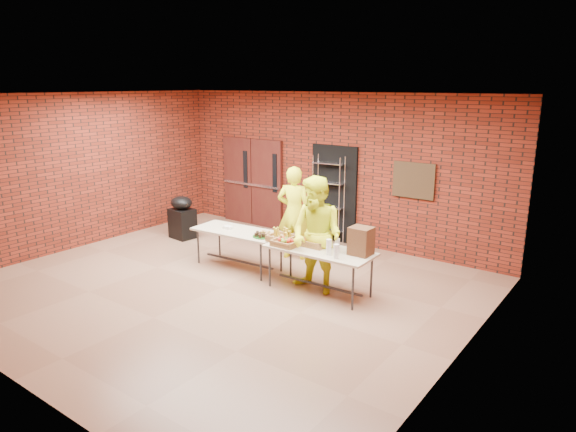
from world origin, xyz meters
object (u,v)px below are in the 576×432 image
(coffee_dispenser, at_px, (361,241))
(table_left, at_px, (238,234))
(volunteer_woman, at_px, (294,213))
(covered_grill, at_px, (182,217))
(volunteer_man, at_px, (317,235))
(table_right, at_px, (320,253))
(wire_rack, at_px, (328,199))

(coffee_dispenser, bearing_deg, table_left, -178.47)
(table_left, height_order, volunteer_woman, volunteer_woman)
(volunteer_woman, bearing_deg, coffee_dispenser, 134.82)
(coffee_dispenser, xyz_separation_m, volunteer_woman, (-2.02, 0.99, -0.05))
(coffee_dispenser, relative_size, covered_grill, 0.47)
(volunteer_woman, bearing_deg, volunteer_man, 119.16)
(covered_grill, bearing_deg, table_right, -4.12)
(table_left, height_order, volunteer_man, volunteer_man)
(covered_grill, bearing_deg, wire_rack, 38.13)
(coffee_dispenser, height_order, volunteer_woman, volunteer_woman)
(covered_grill, bearing_deg, volunteer_man, -4.33)
(table_left, bearing_deg, table_right, -6.54)
(volunteer_woman, xyz_separation_m, volunteer_man, (1.29, -1.16, 0.05))
(volunteer_woman, bearing_deg, covered_grill, -11.15)
(volunteer_woman, bearing_deg, wire_rack, -107.30)
(coffee_dispenser, bearing_deg, volunteer_man, -167.13)
(table_right, bearing_deg, coffee_dispenser, 12.36)
(volunteer_man, bearing_deg, table_right, 11.13)
(volunteer_man, bearing_deg, covered_grill, 175.23)
(table_right, distance_m, covered_grill, 4.22)
(wire_rack, height_order, volunteer_man, volunteer_man)
(table_left, distance_m, coffee_dispenser, 2.55)
(table_right, distance_m, volunteer_man, 0.29)
(table_left, height_order, covered_grill, covered_grill)
(coffee_dispenser, bearing_deg, covered_grill, 172.82)
(wire_rack, bearing_deg, table_right, -67.36)
(table_right, bearing_deg, covered_grill, 168.37)
(volunteer_man, bearing_deg, volunteer_woman, 144.09)
(table_left, xyz_separation_m, covered_grill, (-2.28, 0.67, -0.18))
(covered_grill, xyz_separation_m, volunteer_man, (4.09, -0.77, 0.49))
(wire_rack, xyz_separation_m, coffee_dispenser, (2.06, -2.31, 0.03))
(table_left, bearing_deg, volunteer_woman, 60.42)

